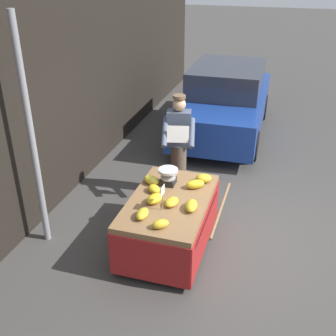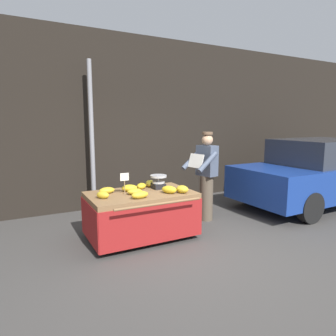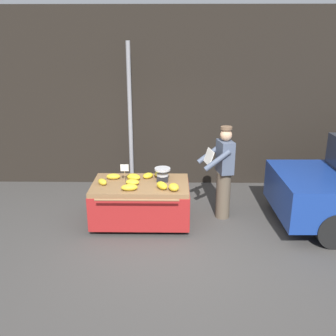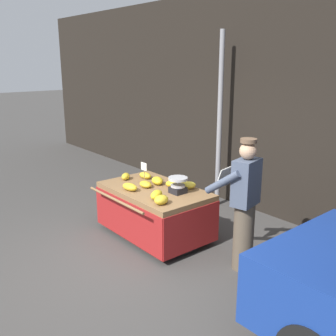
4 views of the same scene
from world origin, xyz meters
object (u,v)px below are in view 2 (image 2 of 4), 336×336
banana_cart (141,205)px  banana_bunch_5 (169,190)px  banana_bunch_8 (107,190)px  banana_bunch_7 (103,195)px  vendor_person (206,176)px  banana_bunch_0 (135,192)px  price_sign (124,179)px  banana_bunch_2 (150,183)px  street_pole (92,139)px  parked_car (317,173)px  banana_bunch_4 (141,186)px  weighing_scale (158,182)px  banana_bunch_1 (140,195)px  banana_bunch_6 (129,188)px  banana_bunch_3 (182,189)px

banana_cart → banana_bunch_5: banana_bunch_5 is taller
banana_cart → banana_bunch_8: bearing=158.5°
banana_bunch_7 → vendor_person: bearing=9.7°
banana_cart → banana_bunch_0: banana_bunch_0 is taller
price_sign → banana_bunch_2: size_ratio=1.32×
street_pole → parked_car: (4.69, -1.72, -0.81)m
parked_car → banana_bunch_8: bearing=177.7°
banana_bunch_0 → banana_bunch_4: banana_bunch_4 is taller
banana_bunch_8 → price_sign: bearing=-39.4°
banana_bunch_4 → banana_bunch_5: (0.26, -0.51, 0.01)m
street_pole → banana_bunch_7: (-0.31, -1.81, -0.74)m
street_pole → weighing_scale: size_ratio=11.13×
banana_bunch_1 → banana_bunch_8: banana_bunch_1 is taller
banana_bunch_4 → banana_bunch_7: size_ratio=1.00×
banana_cart → banana_bunch_5: bearing=-34.0°
banana_bunch_6 → banana_bunch_1: bearing=-92.3°
price_sign → vendor_person: bearing=8.9°
vendor_person → parked_car: 2.90m
street_pole → price_sign: street_pole is taller
banana_bunch_1 → banana_bunch_4: bearing=65.3°
banana_cart → parked_car: 4.36m
parked_car → banana_bunch_3: bearing=-174.9°
banana_bunch_2 → vendor_person: 1.15m
banana_bunch_5 → vendor_person: bearing=26.3°
banana_bunch_1 → vendor_person: size_ratio=0.16×
banana_cart → banana_bunch_4: size_ratio=8.26×
banana_bunch_2 → vendor_person: bearing=-4.1°
banana_cart → banana_bunch_3: banana_bunch_3 is taller
banana_bunch_7 → weighing_scale: bearing=11.8°
banana_bunch_6 → weighing_scale: bearing=-2.9°
street_pole → banana_bunch_6: street_pole is taller
banana_bunch_1 → banana_bunch_8: bearing=123.0°
vendor_person → parked_car: bearing=-5.4°
banana_bunch_8 → vendor_person: (1.97, 0.08, 0.06)m
banana_cart → parked_car: (4.36, 0.01, 0.19)m
banana_bunch_6 → banana_cart: bearing=-49.7°
banana_bunch_5 → vendor_person: 1.22m
banana_bunch_5 → price_sign: bearing=157.8°
banana_bunch_0 → banana_bunch_2: size_ratio=0.92×
banana_bunch_2 → banana_bunch_5: 0.62m
street_pole → banana_bunch_4: street_pole is taller
price_sign → banana_bunch_1: (0.12, -0.34, -0.19)m
vendor_person → banana_bunch_3: bearing=-145.4°
banana_bunch_5 → banana_bunch_0: bearing=159.9°
banana_cart → banana_bunch_0: size_ratio=7.16×
banana_bunch_2 → weighing_scale: bearing=-76.7°
price_sign → banana_bunch_0: 0.26m
banana_cart → banana_bunch_8: banana_bunch_8 is taller
banana_cart → weighing_scale: bearing=18.9°
banana_cart → banana_bunch_5: size_ratio=6.53×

